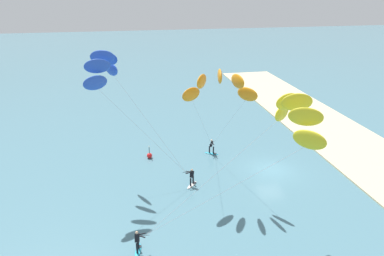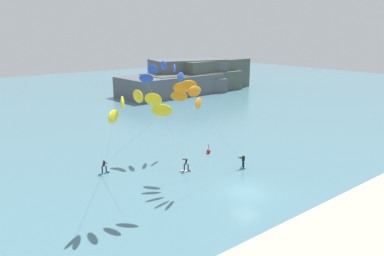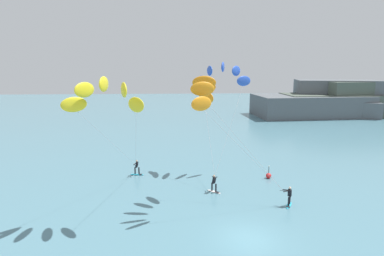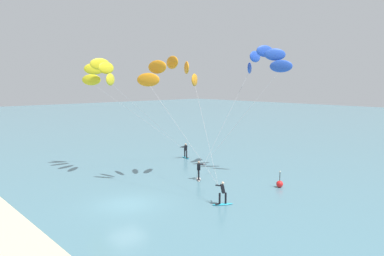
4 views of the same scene
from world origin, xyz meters
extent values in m
plane|color=slate|center=(0.00, 0.00, 0.00)|extent=(240.00, 240.00, 0.00)
ellipsoid|color=#23ADD1|center=(4.68, 4.93, 0.04)|extent=(1.09, 1.47, 0.08)
cube|color=black|center=(4.47, 4.58, 0.09)|extent=(0.39, 0.39, 0.02)
cylinder|color=black|center=(4.80, 5.11, 0.47)|extent=(0.14, 0.14, 0.78)
cylinder|color=black|center=(4.57, 4.74, 0.47)|extent=(0.14, 0.14, 0.78)
cube|color=black|center=(4.68, 4.93, 1.16)|extent=(0.42, 0.43, 0.63)
sphere|color=beige|center=(4.68, 4.93, 1.58)|extent=(0.20, 0.20, 0.20)
cylinder|color=black|center=(4.14, 5.03, 1.31)|extent=(0.55, 0.13, 0.03)
cylinder|color=black|center=(4.39, 4.87, 1.34)|extent=(0.61, 0.21, 0.15)
cylinder|color=black|center=(4.43, 5.09, 1.34)|extent=(0.56, 0.40, 0.15)
ellipsoid|color=orange|center=(-2.05, 8.45, 8.81)|extent=(1.36, 1.78, 1.10)
ellipsoid|color=orange|center=(-2.20, 7.64, 9.86)|extent=(1.80, 1.33, 1.10)
ellipsoid|color=orange|center=(-2.46, 6.25, 10.26)|extent=(1.97, 0.67, 1.10)
ellipsoid|color=orange|center=(-2.72, 4.87, 9.86)|extent=(1.97, 0.72, 1.10)
ellipsoid|color=orange|center=(-2.87, 4.06, 8.81)|extent=(1.78, 1.36, 1.10)
cylinder|color=#B2B2B7|center=(1.05, 6.74, 4.91)|extent=(6.21, 3.44, 7.21)
cylinder|color=#B2B2B7|center=(0.64, 4.54, 4.91)|extent=(7.02, 0.99, 7.21)
ellipsoid|color=#23ADD1|center=(-8.97, 13.48, 0.04)|extent=(1.54, 0.68, 0.08)
cube|color=black|center=(-8.57, 13.39, 0.09)|extent=(0.34, 0.34, 0.02)
cylinder|color=black|center=(-9.19, 13.53, 0.47)|extent=(0.14, 0.14, 0.78)
cylinder|color=black|center=(-8.76, 13.43, 0.47)|extent=(0.14, 0.14, 0.78)
cube|color=black|center=(-8.97, 13.48, 1.16)|extent=(0.38, 0.36, 0.63)
sphere|color=tan|center=(-8.97, 13.48, 1.58)|extent=(0.20, 0.20, 0.20)
cylinder|color=black|center=(-9.02, 12.93, 1.31)|extent=(0.08, 0.55, 0.03)
cylinder|color=black|center=(-8.89, 13.19, 1.34)|extent=(0.26, 0.60, 0.15)
cylinder|color=black|center=(-9.11, 13.21, 1.34)|extent=(0.35, 0.58, 0.15)
ellipsoid|color=yellow|center=(-12.12, 3.72, 8.85)|extent=(1.71, 1.49, 1.10)
ellipsoid|color=yellow|center=(-11.29, 3.65, 9.91)|extent=(1.19, 1.88, 1.10)
ellipsoid|color=yellow|center=(-9.88, 3.52, 10.32)|extent=(0.50, 1.97, 1.10)
ellipsoid|color=yellow|center=(-8.48, 3.39, 9.91)|extent=(0.88, 1.96, 1.10)
ellipsoid|color=yellow|center=(-7.65, 3.31, 8.85)|extent=(1.49, 1.71, 1.10)
cylinder|color=#B2B2B7|center=(-10.57, 8.33, 4.93)|extent=(3.12, 9.22, 7.25)
cylinder|color=#B2B2B7|center=(-8.34, 8.12, 4.93)|extent=(1.39, 9.63, 7.25)
ellipsoid|color=white|center=(-1.26, 8.23, 0.04)|extent=(1.36, 1.27, 0.08)
cube|color=black|center=(-0.96, 7.95, 0.09)|extent=(0.40, 0.40, 0.02)
cylinder|color=black|center=(-1.43, 8.38, 0.47)|extent=(0.14, 0.14, 0.78)
cylinder|color=black|center=(-1.10, 8.08, 0.47)|extent=(0.14, 0.14, 0.78)
cube|color=black|center=(-1.26, 8.23, 1.16)|extent=(0.44, 0.44, 0.63)
sphere|color=tan|center=(-1.26, 8.23, 1.58)|extent=(0.20, 0.20, 0.20)
cylinder|color=black|center=(-1.13, 8.76, 1.31)|extent=(0.16, 0.54, 0.03)
cylinder|color=black|center=(-1.30, 8.52, 1.34)|extent=(0.17, 0.61, 0.15)
cylinder|color=black|center=(-1.09, 8.47, 1.34)|extent=(0.43, 0.54, 0.15)
ellipsoid|color=blue|center=(2.70, 14.58, 10.03)|extent=(1.88, 1.30, 1.10)
ellipsoid|color=blue|center=(1.88, 14.79, 11.11)|extent=(1.45, 1.79, 1.10)
ellipsoid|color=blue|center=(0.48, 15.14, 11.53)|extent=(0.80, 2.01, 1.10)
ellipsoid|color=blue|center=(-0.92, 15.49, 11.11)|extent=(0.61, 2.02, 1.10)
ellipsoid|color=blue|center=(-1.74, 15.70, 10.03)|extent=(1.30, 1.88, 1.10)
cylinder|color=#B2B2B7|center=(0.79, 11.67, 5.52)|extent=(3.85, 5.84, 8.43)
cylinder|color=#B2B2B7|center=(-1.44, 12.23, 5.52)|extent=(0.63, 6.95, 8.43)
sphere|color=red|center=(4.96, 11.53, 0.28)|extent=(0.56, 0.56, 0.56)
cylinder|color=#262628|center=(4.96, 11.53, 0.91)|extent=(0.06, 0.06, 0.70)
sphere|color=#F2F2CC|center=(4.96, 11.53, 1.32)|extent=(0.12, 0.12, 0.12)
cube|color=#4C564C|center=(35.56, 53.77, 2.57)|extent=(27.17, 11.31, 5.14)
cube|color=#565B60|center=(35.91, 56.56, 4.21)|extent=(21.49, 15.31, 8.41)
cube|color=#565B60|center=(35.40, 51.82, 1.83)|extent=(15.98, 10.96, 3.65)
cube|color=#565B60|center=(27.94, 53.37, 2.49)|extent=(26.64, 14.38, 4.98)
cube|color=#4C564C|center=(42.84, 53.26, 4.08)|extent=(23.58, 9.07, 8.17)
camera|label=1|loc=(-28.40, 13.57, 16.77)|focal=33.01mm
camera|label=2|loc=(-24.84, -22.94, 15.50)|focal=33.85mm
camera|label=3|loc=(-5.03, -19.07, 11.47)|focal=29.14mm
camera|label=4|loc=(21.27, -13.14, 8.58)|focal=33.52mm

